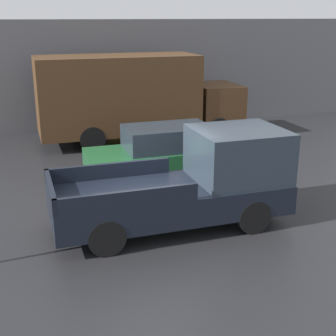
# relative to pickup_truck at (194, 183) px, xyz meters

# --- Properties ---
(ground_plane) EXTENTS (60.00, 60.00, 0.00)m
(ground_plane) POSITION_rel_pickup_truck_xyz_m (-0.92, 0.52, -1.04)
(ground_plane) COLOR #232326
(building_wall) EXTENTS (28.00, 0.15, 4.64)m
(building_wall) POSITION_rel_pickup_truck_xyz_m (-0.92, 10.62, 1.28)
(building_wall) COLOR #56565B
(building_wall) RESTS_ON ground
(pickup_truck) EXTENTS (5.49, 2.07, 2.25)m
(pickup_truck) POSITION_rel_pickup_truck_xyz_m (0.00, 0.00, 0.00)
(pickup_truck) COLOR black
(pickup_truck) RESTS_ON ground
(car) EXTENTS (4.73, 1.85, 1.58)m
(car) POSITION_rel_pickup_truck_xyz_m (0.43, 3.58, -0.24)
(car) COLOR #1E592D
(car) RESTS_ON ground
(delivery_truck) EXTENTS (8.05, 2.41, 3.36)m
(delivery_truck) POSITION_rel_pickup_truck_xyz_m (0.57, 8.07, 0.75)
(delivery_truck) COLOR #472D19
(delivery_truck) RESTS_ON ground
(newspaper_box) EXTENTS (0.45, 0.40, 1.10)m
(newspaper_box) POSITION_rel_pickup_truck_xyz_m (0.59, 10.29, -0.49)
(newspaper_box) COLOR gold
(newspaper_box) RESTS_ON ground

